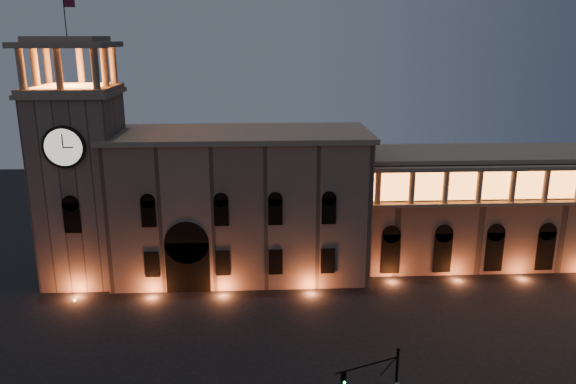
# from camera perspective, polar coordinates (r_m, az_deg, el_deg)

# --- Properties ---
(ground) EXTENTS (160.00, 160.00, 0.00)m
(ground) POSITION_cam_1_polar(r_m,az_deg,el_deg) (52.07, -2.99, -17.53)
(ground) COLOR black
(ground) RESTS_ON ground
(government_building) EXTENTS (30.80, 12.80, 17.60)m
(government_building) POSITION_cam_1_polar(r_m,az_deg,el_deg) (68.48, -4.85, -1.15)
(government_building) COLOR #7E6352
(government_building) RESTS_ON ground
(clock_tower) EXTENTS (9.80, 9.80, 32.40)m
(clock_tower) POSITION_cam_1_polar(r_m,az_deg,el_deg) (69.72, -20.27, 1.40)
(clock_tower) COLOR #7E6352
(clock_tower) RESTS_ON ground
(colonnade_wing) EXTENTS (40.60, 11.50, 14.50)m
(colonnade_wing) POSITION_cam_1_polar(r_m,az_deg,el_deg) (77.52, 21.29, -1.30)
(colonnade_wing) COLOR #795F4D
(colonnade_wing) RESTS_ON ground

